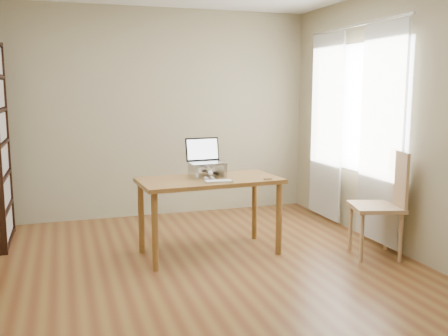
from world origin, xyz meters
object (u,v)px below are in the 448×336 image
keyboard (218,181)px  chair (383,199)px  laptop (205,157)px  cat (205,170)px  desk (210,189)px

keyboard → chair: 1.61m
laptop → cat: (-0.02, -0.03, -0.13)m
chair → laptop: bearing=171.6°
cat → laptop: bearing=63.4°
laptop → chair: (1.58, -0.72, -0.39)m
laptop → chair: laptop is taller
desk → laptop: laptop is taller
desk → chair: size_ratio=1.36×
chair → desk: bearing=176.0°
laptop → keyboard: size_ratio=1.33×
keyboard → chair: chair is taller
cat → desk: bearing=-78.7°
desk → chair: (1.58, -0.57, -0.09)m
desk → laptop: bearing=86.4°
cat → keyboard: bearing=-81.1°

